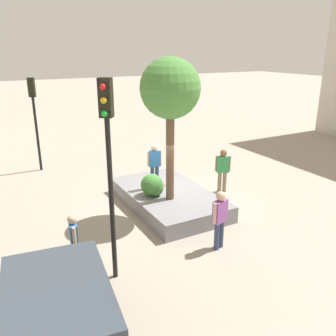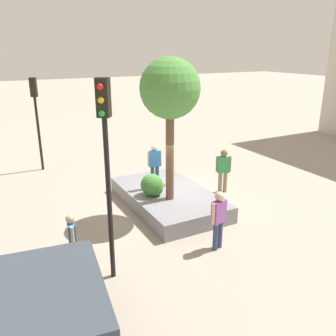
# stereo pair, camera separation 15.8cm
# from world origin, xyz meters

# --- Properties ---
(ground_plane) EXTENTS (120.00, 120.00, 0.00)m
(ground_plane) POSITION_xyz_m (0.00, 0.00, 0.00)
(ground_plane) COLOR #9E9384
(planter_ledge) EXTENTS (4.68, 2.73, 0.57)m
(planter_ledge) POSITION_xyz_m (-0.20, 0.23, 0.28)
(planter_ledge) COLOR gray
(planter_ledge) RESTS_ON ground
(plaza_tree) EXTENTS (1.95, 1.95, 4.74)m
(plaza_tree) POSITION_xyz_m (-0.79, 0.47, 4.26)
(plaza_tree) COLOR brown
(plaza_tree) RESTS_ON planter_ledge
(boxwood_shrub) EXTENTS (0.62, 0.62, 0.62)m
(boxwood_shrub) POSITION_xyz_m (-0.31, 0.82, 0.88)
(boxwood_shrub) COLOR #4C8C3D
(boxwood_shrub) RESTS_ON planter_ledge
(hedge_clump) EXTENTS (0.79, 0.79, 0.79)m
(hedge_clump) POSITION_xyz_m (-0.25, 0.90, 0.96)
(hedge_clump) COLOR #3D7A33
(hedge_clump) RESTS_ON planter_ledge
(skateboard) EXTENTS (0.23, 0.80, 0.07)m
(skateboard) POSITION_xyz_m (0.38, 0.47, 0.62)
(skateboard) COLOR brown
(skateboard) RESTS_ON planter_ledge
(skateboarder) EXTENTS (0.25, 0.54, 1.61)m
(skateboarder) POSITION_xyz_m (0.38, 0.47, 1.57)
(skateboarder) COLOR navy
(skateboarder) RESTS_ON skateboard
(sedan_parked) EXTENTS (4.60, 2.51, 2.04)m
(sedan_parked) POSITION_xyz_m (-5.75, 5.32, 1.04)
(sedan_parked) COLOR black
(sedan_parked) RESTS_ON ground
(traffic_light_corner) EXTENTS (0.37, 0.35, 4.30)m
(traffic_light_corner) POSITION_xyz_m (6.32, 3.57, 2.95)
(traffic_light_corner) COLOR black
(traffic_light_corner) RESTS_ON ground
(traffic_light_median) EXTENTS (0.37, 0.37, 4.94)m
(traffic_light_median) POSITION_xyz_m (-3.33, 3.49, 3.34)
(traffic_light_median) COLOR black
(traffic_light_median) RESTS_ON ground
(bystander_watching) EXTENTS (0.42, 0.52, 1.77)m
(bystander_watching) POSITION_xyz_m (-0.06, -2.34, 1.02)
(bystander_watching) COLOR #847056
(bystander_watching) RESTS_ON ground
(passerby_with_bag) EXTENTS (0.53, 0.24, 1.58)m
(passerby_with_bag) POSITION_xyz_m (-2.54, 4.27, 0.91)
(passerby_with_bag) COLOR #8C9EB7
(passerby_with_bag) RESTS_ON ground
(pedestrian_crossing) EXTENTS (0.33, 0.58, 1.77)m
(pedestrian_crossing) POSITION_xyz_m (-3.49, 0.36, 1.02)
(pedestrian_crossing) COLOR navy
(pedestrian_crossing) RESTS_ON ground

